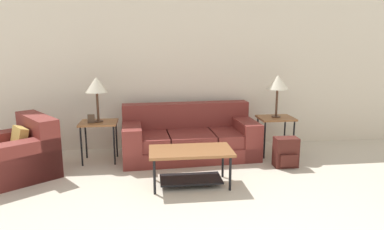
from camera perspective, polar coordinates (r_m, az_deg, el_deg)
wall_back at (r=5.88m, az=-0.42°, el=7.16°), size 9.10×0.06×2.60m
couch at (r=5.47m, az=-0.47°, el=-3.92°), size 2.13×1.07×0.82m
armchair at (r=5.24m, az=-27.49°, el=-6.08°), size 1.40×1.39×0.80m
coffee_table at (r=4.34m, az=-0.21°, el=-7.36°), size 1.04×0.56×0.47m
side_table_left at (r=5.36m, az=-15.28°, el=-1.83°), size 0.55×0.45×0.62m
side_table_right at (r=5.66m, az=13.78°, el=-1.04°), size 0.55×0.45×0.62m
table_lamp_left at (r=5.25m, az=-15.64°, el=4.74°), size 0.34×0.34×0.67m
table_lamp_right at (r=5.56m, az=14.09°, el=5.18°), size 0.34×0.34×0.67m
backpack at (r=5.21m, az=15.37°, el=-6.06°), size 0.34×0.29×0.44m
picture_frame at (r=5.28m, az=-16.47°, el=-0.59°), size 0.10×0.04×0.13m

